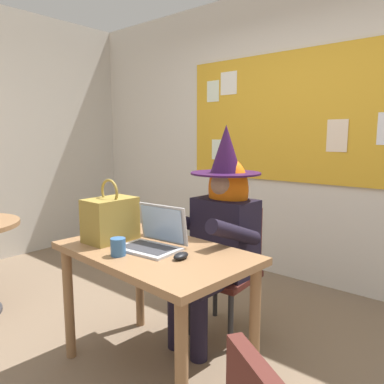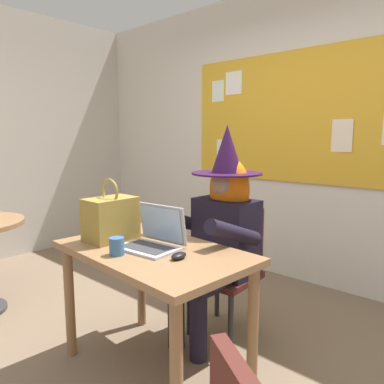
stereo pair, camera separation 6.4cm
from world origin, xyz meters
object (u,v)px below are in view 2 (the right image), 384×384
object	(u,v)px
laptop	(153,238)
handbag	(111,218)
desk_main	(153,268)
coffee_mug	(117,246)
person_costumed	(220,225)
computer_mouse	(179,256)
chair_at_desk	(230,262)

from	to	relation	value
laptop	handbag	distance (m)	0.33
desk_main	coffee_mug	distance (m)	0.27
laptop	handbag	bearing A→B (deg)	-173.45
person_costumed	coffee_mug	distance (m)	0.78
desk_main	person_costumed	xyz separation A→B (m)	(0.03, 0.58, 0.15)
computer_mouse	person_costumed	bearing A→B (deg)	100.05
desk_main	laptop	distance (m)	0.17
person_costumed	handbag	world-z (taller)	person_costumed
desk_main	chair_at_desk	bearing A→B (deg)	87.39
person_costumed	handbag	bearing A→B (deg)	-27.89
person_costumed	handbag	xyz separation A→B (m)	(-0.36, -0.62, 0.10)
person_costumed	laptop	distance (m)	0.56
desk_main	handbag	xyz separation A→B (m)	(-0.33, -0.04, 0.25)
computer_mouse	handbag	distance (m)	0.57
handbag	coffee_mug	xyz separation A→B (m)	(0.27, -0.16, -0.09)
handbag	coffee_mug	bearing A→B (deg)	-30.41
coffee_mug	handbag	bearing A→B (deg)	149.59
person_costumed	laptop	xyz separation A→B (m)	(-0.05, -0.56, 0.01)
chair_at_desk	laptop	distance (m)	0.75
handbag	coffee_mug	world-z (taller)	handbag
coffee_mug	chair_at_desk	bearing A→B (deg)	83.87
person_costumed	coffee_mug	xyz separation A→B (m)	(-0.10, -0.78, 0.01)
coffee_mug	desk_main	bearing A→B (deg)	72.18
desk_main	person_costumed	distance (m)	0.60
person_costumed	computer_mouse	xyz separation A→B (m)	(0.19, -0.60, -0.02)
person_costumed	laptop	bearing A→B (deg)	-2.82
computer_mouse	coffee_mug	xyz separation A→B (m)	(-0.29, -0.17, 0.03)
handbag	coffee_mug	distance (m)	0.32
chair_at_desk	person_costumed	distance (m)	0.32
laptop	computer_mouse	xyz separation A→B (m)	(0.24, -0.04, -0.04)
person_costumed	computer_mouse	bearing A→B (deg)	20.27
handbag	computer_mouse	bearing A→B (deg)	1.89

